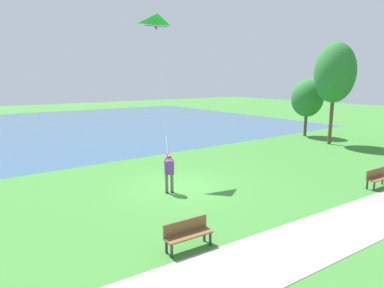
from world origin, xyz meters
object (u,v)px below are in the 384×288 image
at_px(park_bench_near_walkway, 188,232).
at_px(tree_behind_path, 307,98).
at_px(flying_kite, 158,23).
at_px(person_kite_flyer, 169,170).
at_px(tree_treeline_center, 335,73).
at_px(park_bench_far_walkway, 378,177).

xyz_separation_m(park_bench_near_walkway, tree_behind_path, (-9.90, 19.98, 2.86)).
relative_size(flying_kite, park_bench_near_walkway, 4.17).
height_order(park_bench_near_walkway, tree_behind_path, tree_behind_path).
height_order(person_kite_flyer, tree_behind_path, tree_behind_path).
relative_size(tree_treeline_center, tree_behind_path, 1.55).
bearing_deg(park_bench_far_walkway, flying_kite, -137.97).
bearing_deg(park_bench_far_walkway, park_bench_near_walkway, -93.67).
bearing_deg(person_kite_flyer, park_bench_near_walkway, -25.69).
xyz_separation_m(person_kite_flyer, tree_treeline_center, (-2.05, 16.17, 4.45)).
distance_m(flying_kite, tree_treeline_center, 15.18).
bearing_deg(person_kite_flyer, flying_kite, 157.08).
xyz_separation_m(flying_kite, park_bench_far_walkway, (7.93, 7.15, -7.22)).
distance_m(tree_treeline_center, tree_behind_path, 4.32).
height_order(park_bench_near_walkway, park_bench_far_walkway, same).
relative_size(flying_kite, tree_treeline_center, 0.82).
xyz_separation_m(flying_kite, tree_behind_path, (-2.64, 16.65, -4.36)).
bearing_deg(tree_treeline_center, park_bench_far_walkway, -47.47).
bearing_deg(park_bench_near_walkway, tree_behind_path, 116.36).
relative_size(person_kite_flyer, tree_behind_path, 0.36).
height_order(person_kite_flyer, park_bench_far_walkway, person_kite_flyer).
xyz_separation_m(tree_treeline_center, tree_behind_path, (-3.38, 1.65, -2.12)).
bearing_deg(flying_kite, tree_behind_path, 99.01).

